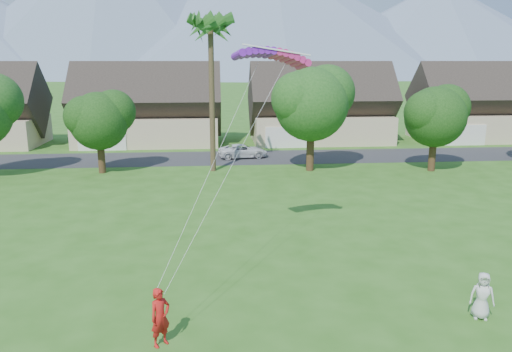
{
  "coord_description": "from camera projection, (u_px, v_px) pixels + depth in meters",
  "views": [
    {
      "loc": [
        -1.84,
        -11.99,
        8.93
      ],
      "look_at": [
        0.0,
        10.0,
        3.8
      ],
      "focal_mm": 35.0,
      "sensor_mm": 36.0,
      "label": 1
    }
  ],
  "objects": [
    {
      "name": "street",
      "position": [
        235.0,
        158.0,
        46.81
      ],
      "size": [
        90.0,
        7.0,
        0.01
      ],
      "primitive_type": "cube",
      "color": "#2D2D30",
      "rests_on": "ground"
    },
    {
      "name": "kite_flyer",
      "position": [
        160.0,
        317.0,
        15.82
      ],
      "size": [
        0.84,
        0.82,
        1.95
      ],
      "primitive_type": "imported",
      "rotation": [
        0.0,
        0.0,
        0.71
      ],
      "color": "red",
      "rests_on": "ground"
    },
    {
      "name": "watcher",
      "position": [
        482.0,
        296.0,
        17.53
      ],
      "size": [
        0.97,
        0.79,
        1.71
      ],
      "primitive_type": "imported",
      "rotation": [
        0.0,
        0.0,
        -0.34
      ],
      "color": "silver",
      "rests_on": "ground"
    },
    {
      "name": "parked_car",
      "position": [
        243.0,
        151.0,
        46.73
      ],
      "size": [
        4.82,
        2.74,
        1.27
      ],
      "primitive_type": "imported",
      "rotation": [
        0.0,
        0.0,
        1.71
      ],
      "color": "silver",
      "rests_on": "ground"
    },
    {
      "name": "mountain_ridge",
      "position": [
        236.0,
        21.0,
        260.43
      ],
      "size": [
        540.0,
        240.0,
        70.0
      ],
      "color": "slate",
      "rests_on": "ground"
    },
    {
      "name": "houses_row",
      "position": [
        235.0,
        111.0,
        54.8
      ],
      "size": [
        72.75,
        8.19,
        8.86
      ],
      "color": "beige",
      "rests_on": "ground"
    },
    {
      "name": "tree_row",
      "position": [
        223.0,
        112.0,
        39.71
      ],
      "size": [
        62.27,
        6.67,
        8.45
      ],
      "color": "#47301C",
      "rests_on": "ground"
    },
    {
      "name": "fan_palm",
      "position": [
        210.0,
        22.0,
        38.64
      ],
      "size": [
        3.0,
        3.0,
        13.8
      ],
      "color": "#4C3D26",
      "rests_on": "ground"
    },
    {
      "name": "parafoil_kite",
      "position": [
        272.0,
        53.0,
        21.46
      ],
      "size": [
        3.53,
        1.44,
        0.5
      ],
      "rotation": [
        0.0,
        0.0,
        0.29
      ],
      "color": "purple",
      "rests_on": "ground"
    }
  ]
}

